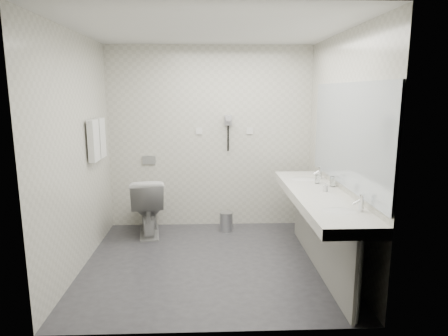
{
  "coord_description": "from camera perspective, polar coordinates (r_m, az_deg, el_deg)",
  "views": [
    {
      "loc": [
        -0.02,
        -4.12,
        1.88
      ],
      "look_at": [
        0.15,
        0.15,
        1.05
      ],
      "focal_mm": 31.46,
      "sensor_mm": 36.0,
      "label": 1
    }
  ],
  "objects": [
    {
      "name": "switch_plate_a",
      "position": [
        5.44,
        -3.64,
        5.38
      ],
      "size": [
        0.09,
        0.02,
        0.09
      ],
      "primitive_type": "cube",
      "color": "silver",
      "rests_on": "wall_back"
    },
    {
      "name": "floor",
      "position": [
        4.53,
        -1.87,
        -13.53
      ],
      "size": [
        2.8,
        2.8,
        0.0
      ],
      "primitive_type": "plane",
      "color": "#2E2D33",
      "rests_on": "ground"
    },
    {
      "name": "glass_left",
      "position": [
        4.5,
        15.53,
        -1.9
      ],
      "size": [
        0.07,
        0.07,
        0.11
      ],
      "primitive_type": "cylinder",
      "rotation": [
        0.0,
        0.0,
        -0.17
      ],
      "color": "silver",
      "rests_on": "vanity_counter"
    },
    {
      "name": "dryer_cradle",
      "position": [
        5.41,
        0.6,
        6.97
      ],
      "size": [
        0.1,
        0.04,
        0.14
      ],
      "primitive_type": "cube",
      "color": "#97969B",
      "rests_on": "wall_back"
    },
    {
      "name": "towel_far",
      "position": [
        5.02,
        -17.55,
        4.19
      ],
      "size": [
        0.07,
        0.24,
        0.48
      ],
      "primitive_type": "cube",
      "color": "silver",
      "rests_on": "towel_rail"
    },
    {
      "name": "bin_lid",
      "position": [
        5.38,
        0.33,
        -6.54
      ],
      "size": [
        0.18,
        0.18,
        0.02
      ],
      "primitive_type": "cylinder",
      "color": "#B2B5BA",
      "rests_on": "pedal_bin"
    },
    {
      "name": "faucet_far",
      "position": [
        4.86,
        13.79,
        -0.67
      ],
      "size": [
        0.04,
        0.04,
        0.15
      ],
      "primitive_type": "cylinder",
      "color": "silver",
      "rests_on": "vanity_counter"
    },
    {
      "name": "faucet_near",
      "position": [
        3.66,
        19.33,
        -4.79
      ],
      "size": [
        0.04,
        0.04,
        0.15
      ],
      "primitive_type": "cylinder",
      "color": "silver",
      "rests_on": "vanity_counter"
    },
    {
      "name": "wall_right",
      "position": [
        4.4,
        16.57,
        2.3
      ],
      "size": [
        0.0,
        2.6,
        2.6
      ],
      "primitive_type": "plane",
      "rotation": [
        1.57,
        0.0,
        -1.57
      ],
      "color": "beige",
      "rests_on": "floor"
    },
    {
      "name": "switch_plate_b",
      "position": [
        5.46,
        3.75,
        5.41
      ],
      "size": [
        0.09,
        0.02,
        0.09
      ],
      "primitive_type": "cube",
      "color": "silver",
      "rests_on": "wall_back"
    },
    {
      "name": "vanity_post_far",
      "position": [
        5.32,
        10.91,
        -5.64
      ],
      "size": [
        0.06,
        0.06,
        0.75
      ],
      "primitive_type": "cylinder",
      "color": "silver",
      "rests_on": "floor"
    },
    {
      "name": "towel_rail",
      "position": [
        4.87,
        -18.24,
        6.56
      ],
      "size": [
        0.02,
        0.62,
        0.02
      ],
      "primitive_type": "cylinder",
      "rotation": [
        1.57,
        0.0,
        0.0
      ],
      "color": "silver",
      "rests_on": "wall_left"
    },
    {
      "name": "pedal_bin",
      "position": [
        5.42,
        0.33,
        -7.88
      ],
      "size": [
        0.21,
        0.21,
        0.25
      ],
      "primitive_type": "cylinder",
      "rotation": [
        0.0,
        0.0,
        0.16
      ],
      "color": "#B2B5BA",
      "rests_on": "floor"
    },
    {
      "name": "vanity_panel",
      "position": [
        4.36,
        13.62,
        -9.53
      ],
      "size": [
        0.03,
        2.15,
        0.75
      ],
      "primitive_type": "cube",
      "color": "gray",
      "rests_on": "floor"
    },
    {
      "name": "mirror",
      "position": [
        4.19,
        17.4,
        4.59
      ],
      "size": [
        0.02,
        2.2,
        1.05
      ],
      "primitive_type": "cube",
      "color": "#B2BCC6",
      "rests_on": "wall_right"
    },
    {
      "name": "flush_plate",
      "position": [
        5.55,
        -10.84,
        1.15
      ],
      "size": [
        0.18,
        0.02,
        0.12
      ],
      "primitive_type": "cube",
      "color": "#B2B5BA",
      "rests_on": "wall_back"
    },
    {
      "name": "towel_near",
      "position": [
        4.75,
        -18.42,
        3.78
      ],
      "size": [
        0.07,
        0.24,
        0.48
      ],
      "primitive_type": "cube",
      "color": "silver",
      "rests_on": "towel_rail"
    },
    {
      "name": "wall_front",
      "position": [
        2.89,
        -1.86,
        -1.64
      ],
      "size": [
        2.8,
        0.0,
        2.8
      ],
      "primitive_type": "plane",
      "rotation": [
        -1.57,
        0.0,
        0.0
      ],
      "color": "beige",
      "rests_on": "floor"
    },
    {
      "name": "glass_right",
      "position": [
        4.61,
        13.4,
        -1.59
      ],
      "size": [
        0.06,
        0.06,
        0.1
      ],
      "primitive_type": "cylinder",
      "rotation": [
        0.0,
        0.0,
        0.13
      ],
      "color": "silver",
      "rests_on": "vanity_counter"
    },
    {
      "name": "ceiling",
      "position": [
        4.17,
        -2.1,
        19.54
      ],
      "size": [
        2.8,
        2.8,
        0.0
      ],
      "primitive_type": "plane",
      "rotation": [
        3.14,
        0.0,
        0.0
      ],
      "color": "silver",
      "rests_on": "wall_back"
    },
    {
      "name": "toilet",
      "position": [
        5.35,
        -11.0,
        -5.41
      ],
      "size": [
        0.54,
        0.82,
        0.77
      ],
      "primitive_type": "imported",
      "rotation": [
        0.0,
        0.0,
        3.29
      ],
      "color": "silver",
      "rests_on": "floor"
    },
    {
      "name": "vanity_post_near",
      "position": [
        3.47,
        18.92,
        -15.42
      ],
      "size": [
        0.06,
        0.06,
        0.75
      ],
      "primitive_type": "cylinder",
      "color": "silver",
      "rests_on": "floor"
    },
    {
      "name": "vanity_counter",
      "position": [
        4.22,
        13.56,
        -4.14
      ],
      "size": [
        0.55,
        2.2,
        0.1
      ],
      "primitive_type": "cube",
      "color": "silver",
      "rests_on": "floor"
    },
    {
      "name": "wall_left",
      "position": [
        4.39,
        -20.58,
        2.04
      ],
      "size": [
        0.0,
        2.6,
        2.6
      ],
      "primitive_type": "plane",
      "rotation": [
        1.57,
        0.0,
        1.57
      ],
      "color": "beige",
      "rests_on": "floor"
    },
    {
      "name": "dryer_cord",
      "position": [
        5.42,
        0.61,
        4.32
      ],
      "size": [
        0.02,
        0.02,
        0.35
      ],
      "primitive_type": "cylinder",
      "color": "black",
      "rests_on": "dryer_cradle"
    },
    {
      "name": "basin_near",
      "position": [
        3.62,
        16.35,
        -6.27
      ],
      "size": [
        0.4,
        0.31,
        0.05
      ],
      "primitive_type": "ellipsoid",
      "color": "silver",
      "rests_on": "vanity_counter"
    },
    {
      "name": "dryer_barrel",
      "position": [
        5.34,
        0.64,
        7.24
      ],
      "size": [
        0.08,
        0.14,
        0.08
      ],
      "primitive_type": "cylinder",
      "rotation": [
        1.57,
        0.0,
        0.0
      ],
      "color": "#97969B",
      "rests_on": "dryer_cradle"
    },
    {
      "name": "wall_back",
      "position": [
        5.46,
        -2.05,
        4.37
      ],
      "size": [
        2.8,
        0.0,
        2.8
      ],
      "primitive_type": "plane",
      "rotation": [
        1.57,
        0.0,
        0.0
      ],
      "color": "beige",
      "rests_on": "floor"
    },
    {
      "name": "basin_far",
      "position": [
        4.83,
        11.51,
        -1.74
      ],
      "size": [
        0.4,
        0.31,
        0.05
      ],
      "primitive_type": "ellipsoid",
      "color": "silver",
      "rests_on": "vanity_counter"
    },
    {
      "name": "soap_bottle_a",
      "position": [
        4.26,
        14.51,
        -2.7
      ],
      "size": [
        0.06,
        0.06,
        0.09
      ],
      "primitive_type": "imported",
      "rotation": [
        0.0,
        0.0,
        0.6
      ],
      "color": "silver",
      "rests_on": "vanity_counter"
    }
  ]
}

